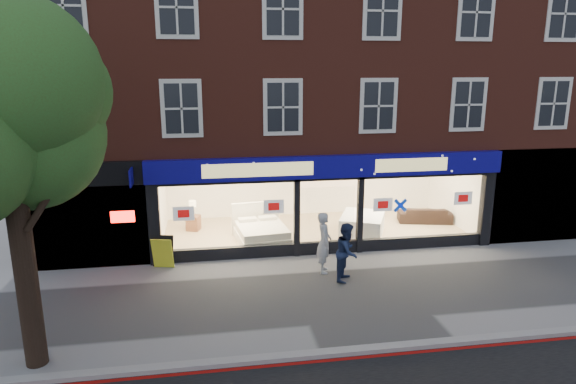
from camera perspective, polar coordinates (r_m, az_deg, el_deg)
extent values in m
plane|color=gray|center=(14.38, 7.37, -11.05)|extent=(120.00, 120.00, 0.00)
cube|color=#8C0A07|center=(11.80, 11.82, -17.24)|extent=(60.00, 0.10, 0.01)
cube|color=gray|center=(11.93, 11.48, -16.54)|extent=(60.00, 0.25, 0.12)
cube|color=tan|center=(19.09, 2.90, -4.34)|extent=(11.00, 4.50, 0.10)
cube|color=maroon|center=(19.83, 2.05, 15.74)|extent=(19.00, 8.00, 6.70)
cube|color=#0D0880|center=(16.11, 4.80, 2.84)|extent=(11.40, 0.28, 0.70)
cube|color=black|center=(17.04, 4.44, -6.13)|extent=(11.00, 0.18, 0.40)
cube|color=black|center=(16.30, -14.64, -3.44)|extent=(0.35, 0.30, 2.60)
cube|color=black|center=(18.72, 21.13, -1.67)|extent=(0.35, 0.30, 2.60)
cube|color=white|center=(16.13, -6.71, -2.68)|extent=(4.20, 0.02, 2.10)
cube|color=white|center=(17.62, 14.91, -1.63)|extent=(4.20, 0.02, 2.10)
cube|color=white|center=(16.90, 4.37, -2.91)|extent=(1.80, 0.02, 2.10)
cube|color=silver|center=(20.87, 1.65, 0.85)|extent=(11.00, 0.20, 2.60)
cube|color=#FFEAC6|center=(18.44, 3.00, 3.20)|extent=(11.00, 4.50, 0.12)
cube|color=black|center=(16.77, -21.79, -2.26)|extent=(3.80, 0.60, 3.30)
cube|color=#FF140C|center=(16.23, -17.90, -2.63)|extent=(0.70, 0.04, 0.35)
cube|color=black|center=(19.84, 26.00, -0.26)|extent=(4.00, 0.40, 3.30)
cylinder|color=black|center=(11.54, -27.23, -7.20)|extent=(0.44, 0.44, 4.40)
sphere|color=#304B1C|center=(10.92, -28.88, 6.67)|extent=(3.20, 3.20, 3.20)
sphere|color=#304B1C|center=(10.29, -26.16, 8.87)|extent=(2.40, 2.40, 2.40)
cube|color=white|center=(17.72, -2.92, -5.07)|extent=(1.85, 2.11, 0.34)
cube|color=white|center=(17.63, -2.93, -4.17)|extent=(1.78, 2.02, 0.24)
cube|color=white|center=(18.55, -3.64, -2.86)|extent=(1.73, 0.31, 1.16)
cube|color=white|center=(18.15, -4.54, -3.06)|extent=(0.66, 0.38, 0.12)
cube|color=white|center=(18.30, -2.32, -2.89)|extent=(0.66, 0.38, 0.12)
cube|color=brown|center=(19.25, -10.46, -3.39)|extent=(0.57, 0.57, 0.55)
cube|color=white|center=(18.71, 8.22, -4.31)|extent=(2.05, 2.24, 0.24)
cube|color=white|center=(18.64, 8.25, -3.61)|extent=(2.05, 2.24, 0.24)
cube|color=white|center=(18.57, 8.27, -2.91)|extent=(2.05, 2.24, 0.24)
imported|color=black|center=(20.58, 14.95, -2.43)|extent=(2.15, 1.22, 0.59)
cube|color=gold|center=(16.20, -13.74, -6.51)|extent=(0.72, 0.56, 0.98)
imported|color=#B7BAC0|center=(15.33, 4.03, -5.60)|extent=(0.55, 0.74, 1.85)
imported|color=#192547|center=(14.85, 6.58, -6.62)|extent=(0.97, 1.04, 1.70)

